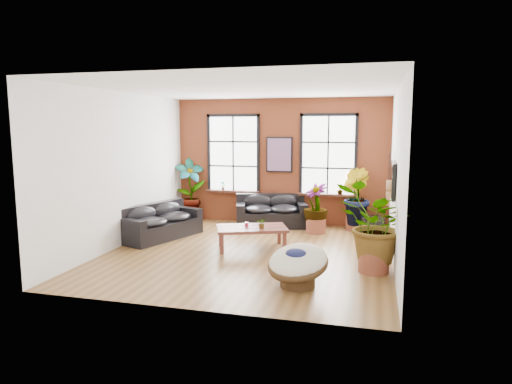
# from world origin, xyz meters

# --- Properties ---
(room) EXTENTS (6.04, 6.54, 3.54)m
(room) POSITION_xyz_m (0.00, 0.15, 1.75)
(room) COLOR brown
(room) RESTS_ON ground
(sofa_back) EXTENTS (2.09, 1.44, 0.87)m
(sofa_back) POSITION_xyz_m (-0.13, 2.76, 0.39)
(sofa_back) COLOR black
(sofa_back) RESTS_ON ground
(sofa_left) EXTENTS (1.54, 2.28, 0.83)m
(sofa_left) POSITION_xyz_m (-2.50, 0.75, 0.38)
(sofa_left) COLOR black
(sofa_left) RESTS_ON ground
(coffee_table) EXTENTS (1.76, 1.38, 0.59)m
(coffee_table) POSITION_xyz_m (-0.03, 0.33, 0.44)
(coffee_table) COLOR #5B2820
(coffee_table) RESTS_ON ground
(papasan_chair) EXTENTS (1.33, 1.33, 0.78)m
(papasan_chair) POSITION_xyz_m (1.37, -1.85, 0.40)
(papasan_chair) COLOR #442E18
(papasan_chair) RESTS_ON ground
(poster) EXTENTS (0.74, 0.06, 0.98)m
(poster) POSITION_xyz_m (0.00, 3.18, 1.95)
(poster) COLOR black
(poster) RESTS_ON room
(tv_wall_unit) EXTENTS (0.13, 1.86, 1.20)m
(tv_wall_unit) POSITION_xyz_m (2.93, 0.60, 1.54)
(tv_wall_unit) COLOR black
(tv_wall_unit) RESTS_ON room
(media_box) EXTENTS (0.61, 0.53, 0.47)m
(media_box) POSITION_xyz_m (2.57, 2.45, 0.23)
(media_box) COLOR black
(media_box) RESTS_ON ground
(pot_back_left) EXTENTS (0.60, 0.60, 0.35)m
(pot_back_left) POSITION_xyz_m (-2.58, 3.00, 0.18)
(pot_back_left) COLOR brown
(pot_back_left) RESTS_ON ground
(pot_back_right) EXTENTS (0.62, 0.62, 0.35)m
(pot_back_right) POSITION_xyz_m (2.13, 2.87, 0.18)
(pot_back_right) COLOR brown
(pot_back_right) RESTS_ON ground
(pot_right_wall) EXTENTS (0.65, 0.65, 0.42)m
(pot_right_wall) POSITION_xyz_m (2.63, -0.70, 0.21)
(pot_right_wall) COLOR brown
(pot_right_wall) RESTS_ON ground
(pot_mid) EXTENTS (0.54, 0.54, 0.37)m
(pot_mid) POSITION_xyz_m (1.17, 2.26, 0.18)
(pot_mid) COLOR brown
(pot_mid) RESTS_ON ground
(floor_plant_back_left) EXTENTS (1.06, 0.97, 1.67)m
(floor_plant_back_left) POSITION_xyz_m (-2.60, 2.97, 0.98)
(floor_plant_back_left) COLOR #1A4B14
(floor_plant_back_left) RESTS_ON ground
(floor_plant_back_right) EXTENTS (1.01, 1.06, 1.51)m
(floor_plant_back_right) POSITION_xyz_m (2.11, 2.86, 0.90)
(floor_plant_back_right) COLOR #1A4B14
(floor_plant_back_right) RESTS_ON ground
(floor_plant_right_wall) EXTENTS (1.79, 1.77, 1.50)m
(floor_plant_right_wall) POSITION_xyz_m (2.62, -0.69, 0.91)
(floor_plant_right_wall) COLOR #1A4B14
(floor_plant_right_wall) RESTS_ON ground
(floor_plant_mid) EXTENTS (0.90, 0.90, 1.14)m
(floor_plant_mid) POSITION_xyz_m (1.15, 2.30, 0.71)
(floor_plant_mid) COLOR #1A4B14
(floor_plant_mid) RESTS_ON ground
(table_plant) EXTENTS (0.22, 0.20, 0.23)m
(table_plant) POSITION_xyz_m (0.23, 0.23, 0.61)
(table_plant) COLOR #1A4B14
(table_plant) RESTS_ON coffee_table
(sill_plant_left) EXTENTS (0.17, 0.17, 0.27)m
(sill_plant_left) POSITION_xyz_m (-1.65, 3.13, 1.04)
(sill_plant_left) COLOR #1A4B14
(sill_plant_left) RESTS_ON room
(sill_plant_right) EXTENTS (0.19, 0.19, 0.27)m
(sill_plant_right) POSITION_xyz_m (1.70, 3.13, 1.04)
(sill_plant_right) COLOR #1A4B14
(sill_plant_right) RESTS_ON room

